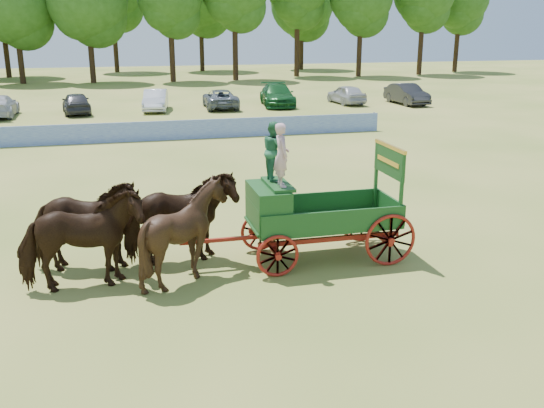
{
  "coord_description": "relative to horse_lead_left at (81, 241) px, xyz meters",
  "views": [
    {
      "loc": [
        -2.7,
        -14.88,
        6.02
      ],
      "look_at": [
        1.2,
        0.53,
        1.3
      ],
      "focal_mm": 40.0,
      "sensor_mm": 36.0,
      "label": 1
    }
  ],
  "objects": [
    {
      "name": "horse_wheel_left",
      "position": [
        2.4,
        0.0,
        0.0
      ],
      "size": [
        2.4,
        2.18,
        2.43
      ],
      "primitive_type": "imported",
      "rotation": [
        0.0,
        0.0,
        1.47
      ],
      "color": "black",
      "rests_on": "ground"
    },
    {
      "name": "sponsor_banner",
      "position": [
        2.75,
        19.02,
        -0.69
      ],
      "size": [
        26.0,
        0.08,
        1.05
      ],
      "primitive_type": "cube",
      "color": "#1F3CAD",
      "rests_on": "ground"
    },
    {
      "name": "horse_lead_left",
      "position": [
        0.0,
        0.0,
        0.0
      ],
      "size": [
        2.96,
        1.51,
        2.43
      ],
      "primitive_type": "imported",
      "rotation": [
        0.0,
        0.0,
        1.64
      ],
      "color": "black",
      "rests_on": "ground"
    },
    {
      "name": "horse_wheel_right",
      "position": [
        2.4,
        1.1,
        0.0
      ],
      "size": [
        2.99,
        1.59,
        2.43
      ],
      "primitive_type": "imported",
      "rotation": [
        0.0,
        0.0,
        1.67
      ],
      "color": "black",
      "rests_on": "ground"
    },
    {
      "name": "farm_dray",
      "position": [
        5.36,
        0.57,
        0.41
      ],
      "size": [
        5.99,
        2.0,
        3.74
      ],
      "color": "#A62910",
      "rests_on": "ground"
    },
    {
      "name": "horse_lead_right",
      "position": [
        0.0,
        1.1,
        0.0
      ],
      "size": [
        3.08,
        1.87,
        2.43
      ],
      "primitive_type": "imported",
      "rotation": [
        0.0,
        0.0,
        1.36
      ],
      "color": "black",
      "rests_on": "ground"
    },
    {
      "name": "parked_cars",
      "position": [
        -0.06,
        30.82,
        -0.44
      ],
      "size": [
        47.4,
        6.89,
        1.65
      ],
      "color": "silver",
      "rests_on": "ground"
    },
    {
      "name": "ground",
      "position": [
        3.75,
        1.02,
        -1.21
      ],
      "size": [
        160.0,
        160.0,
        0.0
      ],
      "primitive_type": "plane",
      "color": "#AA984D",
      "rests_on": "ground"
    }
  ]
}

